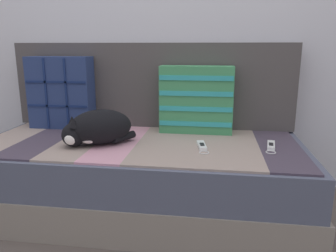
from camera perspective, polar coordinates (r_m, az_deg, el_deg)
The scene contains 8 objects.
ground_plane at distance 1.83m, azimuth -5.49°, elevation -15.40°, with size 14.00×14.00×0.00m, color #564C47.
couch at distance 1.85m, azimuth -4.73°, elevation -8.32°, with size 1.77×0.86×0.39m.
sofa_backrest at distance 2.08m, azimuth -2.78°, elevation 7.17°, with size 1.73×0.14×0.51m.
throw_pillow_quilted at distance 2.12m, azimuth -18.10°, elevation 5.55°, with size 0.39×0.14×0.43m.
throw_pillow_striped at distance 1.91m, azimuth 4.95°, elevation 4.61°, with size 0.42×0.14×0.39m.
sleeping_cat at distance 1.71m, azimuth -12.35°, elevation -0.42°, with size 0.37×0.33×0.18m.
game_remote_near at distance 1.64m, azimuth 5.93°, elevation -3.52°, with size 0.07×0.19×0.02m.
game_remote_far at distance 1.71m, azimuth 17.50°, elevation -3.35°, with size 0.07×0.19×0.02m.
Camera 1 is at (0.39, -1.55, 0.89)m, focal length 35.00 mm.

